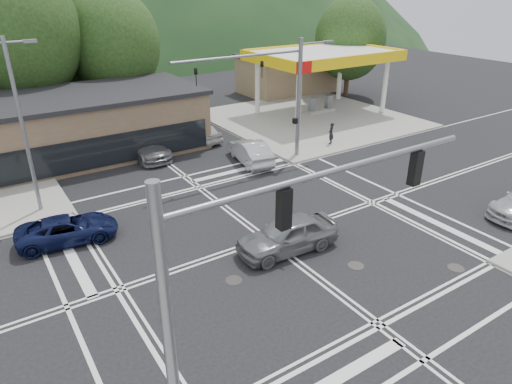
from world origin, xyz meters
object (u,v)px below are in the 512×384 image
car_blue_west (68,229)px  pedestrian (331,133)px  car_grey_center (288,235)px  car_queue_a (250,151)px  car_northbound (145,146)px  car_queue_b (199,132)px

car_blue_west → pedestrian: (19.71, 3.66, 0.32)m
car_grey_center → car_queue_a: car_grey_center is taller
car_northbound → car_queue_b: bearing=10.7°
car_blue_west → car_queue_b: (11.94, 10.01, 0.11)m
car_blue_west → car_queue_a: 13.40m
car_grey_center → pedestrian: pedestrian is taller
pedestrian → car_queue_b: bearing=-73.0°
car_northbound → car_grey_center: bearing=-88.1°
car_queue_a → pedestrian: bearing=-172.9°
car_queue_a → car_queue_b: bearing=-72.1°
car_blue_west → car_queue_a: car_queue_a is taller
car_blue_west → pedestrian: size_ratio=2.85×
car_grey_center → pedestrian: size_ratio=3.00×
car_queue_b → car_queue_a: bearing=90.3°
car_grey_center → car_queue_b: (3.75, 16.34, -0.07)m
car_grey_center → car_queue_b: car_grey_center is taller
car_queue_b → car_grey_center: bearing=69.4°
car_blue_west → car_grey_center: size_ratio=0.95×
car_northbound → car_queue_a: bearing=-43.5°
car_blue_west → car_northbound: bearing=-30.7°
car_grey_center → car_queue_b: bearing=170.7°
car_queue_a → pedestrian: (6.92, -0.34, 0.17)m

